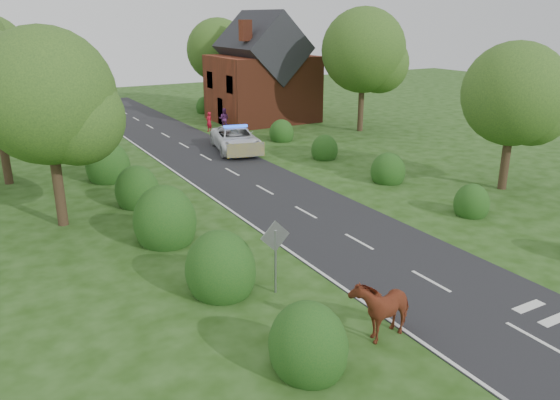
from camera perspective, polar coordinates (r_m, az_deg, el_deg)
ground at (r=19.60m, az=15.48°, el=-8.22°), size 120.00×120.00×0.00m
road at (r=31.13m, az=-4.23°, el=2.50°), size 6.00×70.00×0.02m
road_markings at (r=28.68m, az=-5.30°, el=1.09°), size 4.96×70.00×0.01m
hedgerow_left at (r=25.77m, az=-14.14°, el=0.24°), size 2.75×50.41×3.00m
hedgerow_right at (r=31.35m, az=9.77°, el=3.43°), size 2.10×45.78×2.10m
tree_left_a at (r=24.29m, az=-22.54°, el=9.45°), size 5.74×5.60×8.38m
tree_right_a at (r=30.26m, az=23.71°, el=9.72°), size 5.33×5.20×7.56m
tree_right_b at (r=43.47m, az=9.15°, el=14.85°), size 6.56×6.40×9.40m
tree_right_c at (r=54.64m, az=-6.15°, el=15.08°), size 6.15×6.00×8.58m
road_sign at (r=17.51m, az=-0.50°, el=-4.84°), size 1.06×0.08×2.53m
house at (r=47.83m, az=-1.89°, el=12.81°), size 8.00×7.40×9.17m
cow at (r=16.04m, az=10.52°, el=-11.22°), size 2.22×1.44×1.46m
police_van at (r=36.96m, az=-4.63°, el=6.35°), size 3.93×6.27×1.76m
pedestrian_red at (r=43.75m, az=-7.43°, el=8.12°), size 0.66×0.58×1.53m
pedestrian_purple at (r=44.45m, az=-5.87°, el=8.45°), size 1.04×1.02×1.69m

